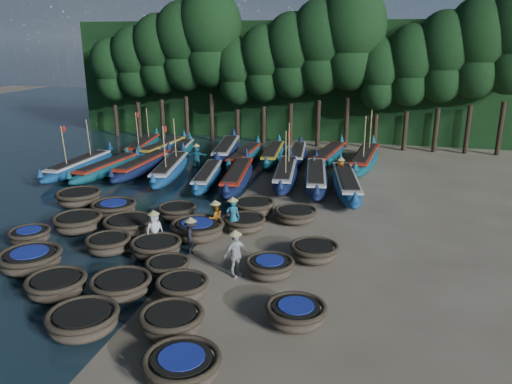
% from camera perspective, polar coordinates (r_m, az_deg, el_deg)
% --- Properties ---
extents(ground, '(120.00, 120.00, 0.00)m').
position_cam_1_polar(ground, '(23.67, -5.14, -4.24)').
color(ground, gray).
rests_on(ground, ground).
extents(foliage_wall, '(40.00, 3.00, 10.00)m').
position_cam_1_polar(foliage_wall, '(45.01, 4.73, 12.57)').
color(foliage_wall, black).
rests_on(foliage_wall, ground).
extents(coracle_2, '(2.65, 2.65, 0.75)m').
position_cam_1_polar(coracle_2, '(16.48, -19.15, -13.72)').
color(coracle_2, brown).
rests_on(coracle_2, ground).
extents(coracle_3, '(2.15, 2.15, 0.78)m').
position_cam_1_polar(coracle_3, '(15.77, -9.60, -14.37)').
color(coracle_3, brown).
rests_on(coracle_3, ground).
extents(coracle_4, '(2.24, 2.24, 0.70)m').
position_cam_1_polar(coracle_4, '(14.01, -8.45, -19.04)').
color(coracle_4, brown).
rests_on(coracle_4, ground).
extents(coracle_5, '(2.40, 2.40, 0.80)m').
position_cam_1_polar(coracle_5, '(21.23, -24.36, -7.06)').
color(coracle_5, brown).
rests_on(coracle_5, ground).
extents(coracle_6, '(2.11, 2.11, 0.73)m').
position_cam_1_polar(coracle_6, '(18.92, -21.83, -9.87)').
color(coracle_6, brown).
rests_on(coracle_6, ground).
extents(coracle_7, '(2.26, 2.26, 0.71)m').
position_cam_1_polar(coracle_7, '(18.24, -15.18, -10.27)').
color(coracle_7, brown).
rests_on(coracle_7, ground).
extents(coracle_8, '(1.86, 1.86, 0.72)m').
position_cam_1_polar(coracle_8, '(17.66, -8.41, -10.75)').
color(coracle_8, brown).
rests_on(coracle_8, ground).
extents(coracle_9, '(2.12, 2.12, 0.72)m').
position_cam_1_polar(coracle_9, '(16.06, 4.58, -13.66)').
color(coracle_9, brown).
rests_on(coracle_9, ground).
extents(coracle_10, '(1.81, 1.81, 0.67)m').
position_cam_1_polar(coracle_10, '(23.92, -24.44, -4.56)').
color(coracle_10, brown).
rests_on(coracle_10, ground).
extents(coracle_11, '(1.96, 1.96, 0.75)m').
position_cam_1_polar(coracle_11, '(21.71, -16.52, -5.74)').
color(coracle_11, brown).
rests_on(coracle_11, ground).
extents(coracle_12, '(2.48, 2.48, 0.73)m').
position_cam_1_polar(coracle_12, '(20.95, -11.34, -6.22)').
color(coracle_12, brown).
rests_on(coracle_12, ground).
extents(coracle_13, '(1.70, 1.70, 0.68)m').
position_cam_1_polar(coracle_13, '(19.21, -10.03, -8.48)').
color(coracle_13, brown).
rests_on(coracle_13, ground).
extents(coracle_14, '(1.88, 1.88, 0.72)m').
position_cam_1_polar(coracle_14, '(18.89, 1.58, -8.57)').
color(coracle_14, brown).
rests_on(coracle_14, ground).
extents(coracle_15, '(2.28, 2.28, 0.82)m').
position_cam_1_polar(coracle_15, '(24.46, -19.70, -3.33)').
color(coracle_15, brown).
rests_on(coracle_15, ground).
extents(coracle_16, '(2.89, 2.89, 0.77)m').
position_cam_1_polar(coracle_16, '(23.58, -14.34, -3.68)').
color(coracle_16, brown).
rests_on(coracle_16, ground).
extents(coracle_17, '(2.59, 2.59, 0.83)m').
position_cam_1_polar(coracle_17, '(22.36, -6.72, -4.29)').
color(coracle_17, brown).
rests_on(coracle_17, ground).
extents(coracle_18, '(2.20, 2.20, 0.73)m').
position_cam_1_polar(coracle_18, '(23.11, -1.31, -3.59)').
color(coracle_18, brown).
rests_on(coracle_18, ground).
extents(coracle_19, '(1.98, 1.98, 0.73)m').
position_cam_1_polar(coracle_19, '(20.31, 6.68, -6.77)').
color(coracle_19, brown).
rests_on(coracle_19, ground).
extents(coracle_20, '(2.38, 2.38, 0.84)m').
position_cam_1_polar(coracle_20, '(28.18, -19.60, -0.61)').
color(coracle_20, brown).
rests_on(coracle_20, ground).
extents(coracle_21, '(2.63, 2.63, 0.75)m').
position_cam_1_polar(coracle_21, '(26.02, -15.93, -1.82)').
color(coracle_21, brown).
rests_on(coracle_21, ground).
extents(coracle_22, '(2.25, 2.25, 0.73)m').
position_cam_1_polar(coracle_22, '(24.95, -9.00, -2.21)').
color(coracle_22, brown).
rests_on(coracle_22, ground).
extents(coracle_23, '(2.58, 2.58, 0.83)m').
position_cam_1_polar(coracle_23, '(25.05, -0.28, -1.77)').
color(coracle_23, brown).
rests_on(coracle_23, ground).
extents(coracle_24, '(2.50, 2.50, 0.69)m').
position_cam_1_polar(coracle_24, '(24.36, 4.56, -2.60)').
color(coracle_24, brown).
rests_on(coracle_24, ground).
extents(long_boat_0, '(1.57, 8.12, 3.45)m').
position_cam_1_polar(long_boat_0, '(34.86, -19.54, 2.83)').
color(long_boat_0, '#165375').
rests_on(long_boat_0, ground).
extents(long_boat_1, '(2.11, 7.78, 1.38)m').
position_cam_1_polar(long_boat_1, '(33.88, -16.58, 2.67)').
color(long_boat_1, '#0F5858').
rests_on(long_boat_1, ground).
extents(long_boat_2, '(1.71, 8.18, 1.44)m').
position_cam_1_polar(long_boat_2, '(33.80, -12.74, 2.98)').
color(long_boat_2, '#11163E').
rests_on(long_boat_2, ground).
extents(long_boat_3, '(2.91, 8.42, 3.63)m').
position_cam_1_polar(long_boat_3, '(32.47, -9.77, 2.62)').
color(long_boat_3, '#165375').
rests_on(long_boat_3, ground).
extents(long_boat_4, '(2.39, 7.33, 1.30)m').
position_cam_1_polar(long_boat_4, '(30.70, -5.57, 1.79)').
color(long_boat_4, '#165375').
rests_on(long_boat_4, ground).
extents(long_boat_5, '(2.52, 8.43, 1.49)m').
position_cam_1_polar(long_boat_5, '(30.25, -2.12, 1.77)').
color(long_boat_5, '#11163E').
rests_on(long_boat_5, ground).
extents(long_boat_6, '(2.39, 8.32, 3.56)m').
position_cam_1_polar(long_boat_6, '(30.84, 3.39, 2.05)').
color(long_boat_6, '#11163E').
rests_on(long_boat_6, ground).
extents(long_boat_7, '(2.56, 8.38, 1.49)m').
position_cam_1_polar(long_boat_7, '(30.17, 6.88, 1.61)').
color(long_boat_7, '#11163E').
rests_on(long_boat_7, ground).
extents(long_boat_8, '(2.95, 8.55, 1.53)m').
position_cam_1_polar(long_boat_8, '(29.23, 10.28, 0.97)').
color(long_boat_8, '#165375').
rests_on(long_boat_8, ground).
extents(long_boat_9, '(2.55, 7.79, 3.35)m').
position_cam_1_polar(long_boat_9, '(40.08, -12.76, 5.16)').
color(long_boat_9, '#0F5858').
rests_on(long_boat_9, ground).
extents(long_boat_10, '(1.94, 7.65, 1.35)m').
position_cam_1_polar(long_boat_10, '(38.99, -10.60, 4.94)').
color(long_boat_10, '#165375').
rests_on(long_boat_10, ground).
extents(long_boat_11, '(2.53, 7.38, 1.32)m').
position_cam_1_polar(long_boat_11, '(37.79, -8.63, 4.63)').
color(long_boat_11, '#0F5858').
rests_on(long_boat_11, ground).
extents(long_boat_12, '(2.91, 8.86, 1.58)m').
position_cam_1_polar(long_boat_12, '(37.42, -3.41, 4.83)').
color(long_boat_12, '#11163E').
rests_on(long_boat_12, ground).
extents(long_boat_13, '(1.46, 7.89, 1.39)m').
position_cam_1_polar(long_boat_13, '(35.62, -1.31, 4.10)').
color(long_boat_13, '#0F5858').
rests_on(long_boat_13, ground).
extents(long_boat_14, '(2.06, 7.85, 1.39)m').
position_cam_1_polar(long_boat_14, '(36.25, 1.97, 4.32)').
color(long_boat_14, '#0F5858').
rests_on(long_boat_14, ground).
extents(long_boat_15, '(2.06, 7.32, 1.30)m').
position_cam_1_polar(long_boat_15, '(36.43, 4.81, 4.28)').
color(long_boat_15, '#11163E').
rests_on(long_boat_15, ground).
extents(long_boat_16, '(2.55, 8.08, 1.44)m').
position_cam_1_polar(long_boat_16, '(36.20, 8.30, 4.16)').
color(long_boat_16, '#0F5858').
rests_on(long_boat_16, ground).
extents(long_boat_17, '(2.43, 9.03, 3.85)m').
position_cam_1_polar(long_boat_17, '(35.21, 12.31, 3.68)').
color(long_boat_17, '#0F5858').
rests_on(long_boat_17, ground).
extents(fisherman_0, '(0.88, 0.91, 1.78)m').
position_cam_1_polar(fisherman_0, '(21.73, -11.53, -4.11)').
color(fisherman_0, beige).
rests_on(fisherman_0, ground).
extents(fisherman_1, '(0.67, 0.52, 1.92)m').
position_cam_1_polar(fisherman_1, '(22.58, -2.65, -2.67)').
color(fisherman_1, '#1B5F73').
rests_on(fisherman_1, ground).
extents(fisherman_2, '(0.92, 0.91, 1.70)m').
position_cam_1_polar(fisherman_2, '(22.87, -4.64, -2.83)').
color(fisherman_2, '#B96618').
rests_on(fisherman_2, ground).
extents(fisherman_3, '(0.94, 1.11, 1.70)m').
position_cam_1_polar(fisherman_3, '(20.91, -7.44, -4.94)').
color(fisherman_3, black).
rests_on(fisherman_3, ground).
extents(fisherman_4, '(0.97, 1.08, 1.96)m').
position_cam_1_polar(fisherman_4, '(18.78, -2.37, -7.00)').
color(fisherman_4, beige).
rests_on(fisherman_4, ground).
extents(fisherman_5, '(1.55, 0.87, 1.79)m').
position_cam_1_polar(fisherman_5, '(34.63, -6.80, 4.11)').
color(fisherman_5, '#1B5F73').
rests_on(fisherman_5, ground).
extents(fisherman_6, '(0.78, 0.55, 1.72)m').
position_cam_1_polar(fisherman_6, '(31.17, 9.63, 2.51)').
color(fisherman_6, '#B96618').
rests_on(fisherman_6, ground).
extents(tree_0, '(3.68, 3.68, 8.68)m').
position_cam_1_polar(tree_0, '(47.07, -16.16, 13.36)').
color(tree_0, black).
rests_on(tree_0, ground).
extents(tree_1, '(4.09, 4.09, 9.65)m').
position_cam_1_polar(tree_1, '(45.93, -13.67, 14.31)').
color(tree_1, black).
rests_on(tree_1, ground).
extents(tree_2, '(4.51, 4.51, 10.63)m').
position_cam_1_polar(tree_2, '(44.90, -11.03, 15.28)').
color(tree_2, black).
rests_on(tree_2, ground).
extents(tree_3, '(4.92, 4.92, 11.60)m').
position_cam_1_polar(tree_3, '(43.97, -8.25, 16.26)').
color(tree_3, black).
rests_on(tree_3, ground).
extents(tree_4, '(5.34, 5.34, 12.58)m').
position_cam_1_polar(tree_4, '(43.15, -5.33, 17.24)').
color(tree_4, black).
rests_on(tree_4, ground).
extents(tree_5, '(3.68, 3.68, 8.68)m').
position_cam_1_polar(tree_5, '(42.53, -2.21, 13.66)').
color(tree_5, black).
rests_on(tree_5, ground).
extents(tree_6, '(4.09, 4.09, 9.65)m').
position_cam_1_polar(tree_6, '(41.91, 0.90, 14.54)').
color(tree_6, black).
rests_on(tree_6, ground).
extents(tree_7, '(4.51, 4.51, 10.63)m').
position_cam_1_polar(tree_7, '(41.42, 4.12, 15.40)').
color(tree_7, black).
rests_on(tree_7, ground).
extents(tree_8, '(4.92, 4.92, 11.60)m').
position_cam_1_polar(tree_8, '(41.06, 7.43, 16.23)').
color(tree_8, black).
rests_on(tree_8, ground).
extents(tree_9, '(5.34, 5.34, 12.58)m').
position_cam_1_polar(tree_9, '(40.84, 10.81, 17.02)').
color(tree_9, black).
rests_on(tree_9, ground).
extents(tree_10, '(3.68, 3.68, 8.68)m').
position_cam_1_polar(tree_10, '(40.84, 13.90, 13.03)').
color(tree_10, black).
rests_on(tree_10, ground).
extents(tree_11, '(4.09, 4.09, 9.65)m').
position_cam_1_polar(tree_11, '(40.84, 17.28, 13.72)').
color(tree_11, black).
rests_on(tree_11, ground).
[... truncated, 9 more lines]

